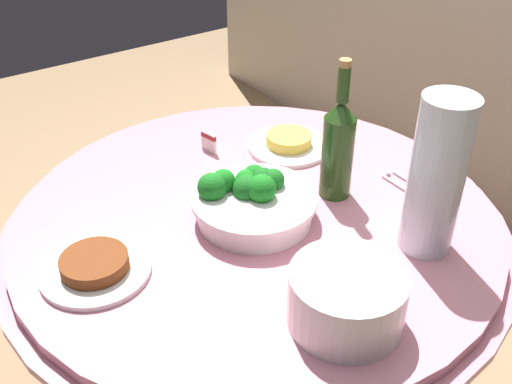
% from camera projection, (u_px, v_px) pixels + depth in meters
% --- Properties ---
extents(buffet_table, '(1.16, 1.16, 0.74)m').
position_uv_depth(buffet_table, '(256.00, 322.00, 1.57)').
color(buffet_table, maroon).
rests_on(buffet_table, ground_plane).
extents(broccoli_bowl, '(0.28, 0.28, 0.12)m').
position_uv_depth(broccoli_bowl, '(252.00, 201.00, 1.32)').
color(broccoli_bowl, white).
rests_on(broccoli_bowl, buffet_table).
extents(plate_stack, '(0.21, 0.21, 0.11)m').
position_uv_depth(plate_stack, '(346.00, 298.00, 1.05)').
color(plate_stack, white).
rests_on(plate_stack, buffet_table).
extents(wine_bottle, '(0.07, 0.07, 0.34)m').
position_uv_depth(wine_bottle, '(338.00, 146.00, 1.35)').
color(wine_bottle, '#214214').
rests_on(wine_bottle, buffet_table).
extents(decorative_fruit_vase, '(0.11, 0.11, 0.34)m').
position_uv_depth(decorative_fruit_vase, '(435.00, 186.00, 1.18)').
color(decorative_fruit_vase, silver).
rests_on(decorative_fruit_vase, buffet_table).
extents(serving_tongs, '(0.17, 0.05, 0.01)m').
position_uv_depth(serving_tongs, '(410.00, 187.00, 1.44)').
color(serving_tongs, silver).
rests_on(serving_tongs, buffet_table).
extents(food_plate_stir_fry, '(0.22, 0.22, 0.04)m').
position_uv_depth(food_plate_stir_fry, '(95.00, 267.00, 1.18)').
color(food_plate_stir_fry, white).
rests_on(food_plate_stir_fry, buffet_table).
extents(food_plate_fried_egg, '(0.22, 0.22, 0.04)m').
position_uv_depth(food_plate_fried_egg, '(289.00, 143.00, 1.60)').
color(food_plate_fried_egg, white).
rests_on(food_plate_fried_egg, buffet_table).
extents(label_placard_front, '(0.05, 0.02, 0.05)m').
position_uv_depth(label_placard_front, '(209.00, 141.00, 1.57)').
color(label_placard_front, white).
rests_on(label_placard_front, buffet_table).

